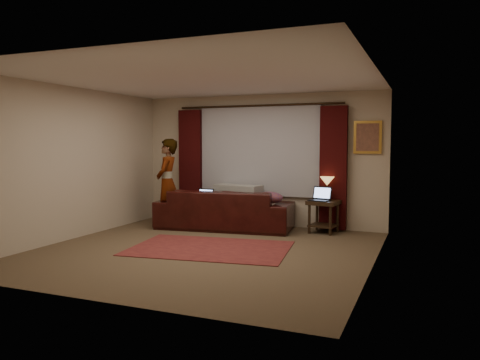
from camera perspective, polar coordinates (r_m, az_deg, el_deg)
name	(u,v)px	position (r m, az deg, el deg)	size (l,w,h in m)	color
floor	(205,251)	(7.27, -4.34, -8.59)	(5.00, 5.00, 0.01)	brown
ceiling	(204,79)	(7.14, -4.47, 12.21)	(5.00, 5.00, 0.02)	silver
wall_back	(260,160)	(9.39, 2.42, 2.42)	(5.00, 0.02, 2.60)	#C5B49A
wall_front	(94,177)	(4.98, -17.34, 0.39)	(5.00, 0.02, 2.60)	#C5B49A
wall_left	(73,163)	(8.50, -19.67, 1.95)	(0.02, 5.00, 2.60)	#C5B49A
wall_right	(375,169)	(6.38, 16.14, 1.27)	(0.02, 5.00, 2.60)	#C5B49A
sheer_curtain	(259,150)	(9.33, 2.30, 3.63)	(2.50, 0.05, 1.80)	#A6A7AE
drape_left	(191,165)	(9.90, -6.00, 1.81)	(0.50, 0.14, 2.30)	black
drape_right	(333,168)	(8.89, 11.32, 1.45)	(0.50, 0.14, 2.30)	black
curtain_rod	(258,106)	(9.31, 2.21, 9.05)	(0.04, 0.04, 3.40)	black
picture_frame	(368,137)	(8.87, 15.30, 5.05)	(0.50, 0.04, 0.60)	gold
sofa	(225,202)	(8.98, -1.88, -2.66)	(2.58, 1.12, 1.04)	black
throw_blanket	(238,174)	(9.17, -0.22, 0.79)	(0.95, 0.38, 0.11)	#989791
clothing_pile	(269,198)	(8.66, 3.62, -2.22)	(0.51, 0.40, 0.22)	brown
laptop_sofa	(202,196)	(8.91, -4.65, -1.94)	(0.33, 0.36, 0.24)	black
area_rug	(210,248)	(7.38, -3.70, -8.30)	(2.43, 1.62, 0.01)	maroon
end_table	(323,217)	(8.72, 10.14, -4.42)	(0.52, 0.52, 0.60)	black
tiffany_lamp	(327,188)	(8.79, 10.56, -1.00)	(0.27, 0.27, 0.43)	olive
laptop_table	(319,194)	(8.59, 9.65, -1.68)	(0.35, 0.39, 0.26)	black
person	(167,183)	(9.31, -8.85, -0.34)	(0.51, 0.51, 1.73)	#989791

